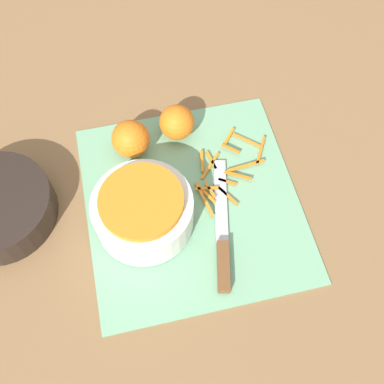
# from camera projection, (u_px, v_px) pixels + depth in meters

# --- Properties ---
(ground_plane) EXTENTS (4.00, 4.00, 0.00)m
(ground_plane) POSITION_uv_depth(u_px,v_px,m) (192.00, 202.00, 0.81)
(ground_plane) COLOR olive
(cutting_board) EXTENTS (0.40, 0.38, 0.01)m
(cutting_board) POSITION_uv_depth(u_px,v_px,m) (192.00, 201.00, 0.81)
(cutting_board) COLOR #75AD84
(cutting_board) RESTS_ON ground_plane
(bowl_speckled) EXTENTS (0.17, 0.17, 0.08)m
(bowl_speckled) POSITION_uv_depth(u_px,v_px,m) (143.00, 211.00, 0.75)
(bowl_speckled) COLOR silver
(bowl_speckled) RESTS_ON cutting_board
(knife) EXTENTS (0.25, 0.08, 0.02)m
(knife) POSITION_uv_depth(u_px,v_px,m) (223.00, 246.00, 0.75)
(knife) COLOR brown
(knife) RESTS_ON cutting_board
(orange_left) EXTENTS (0.07, 0.07, 0.07)m
(orange_left) POSITION_uv_depth(u_px,v_px,m) (131.00, 139.00, 0.82)
(orange_left) COLOR orange
(orange_left) RESTS_ON cutting_board
(orange_right) EXTENTS (0.07, 0.07, 0.07)m
(orange_right) POSITION_uv_depth(u_px,v_px,m) (177.00, 122.00, 0.84)
(orange_right) COLOR orange
(orange_right) RESTS_ON cutting_board
(peel_pile) EXTENTS (0.18, 0.16, 0.01)m
(peel_pile) POSITION_uv_depth(u_px,v_px,m) (225.00, 170.00, 0.83)
(peel_pile) COLOR orange
(peel_pile) RESTS_ON cutting_board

